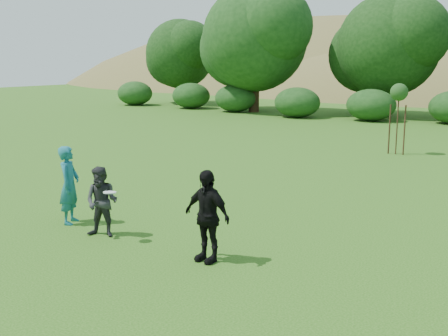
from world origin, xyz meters
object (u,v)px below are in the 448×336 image
object	(u,v)px
player_grey	(102,202)
sapling	(399,94)
player_teal	(69,185)
player_black	(207,216)

from	to	relation	value
player_grey	sapling	size ratio (longest dim) A/B	0.54
player_teal	player_grey	bearing A→B (deg)	-130.20
player_black	sapling	bearing A→B (deg)	98.36
player_teal	sapling	bearing A→B (deg)	-41.34
player_black	sapling	distance (m)	14.31
player_grey	sapling	xyz separation A→B (m)	(2.19, 14.20, 1.65)
player_teal	player_grey	size ratio (longest dim) A/B	1.19
player_black	sapling	size ratio (longest dim) A/B	0.62
player_teal	player_black	bearing A→B (deg)	-121.56
player_grey	sapling	distance (m)	14.47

